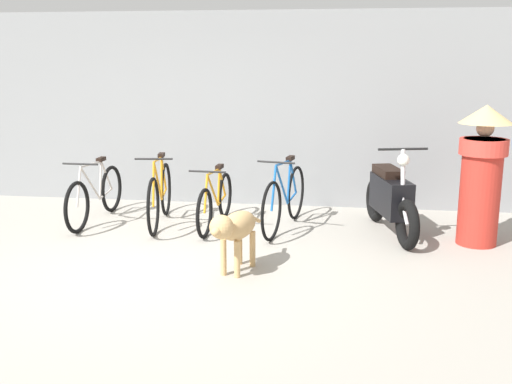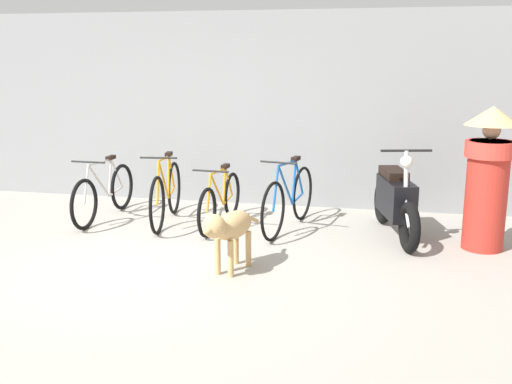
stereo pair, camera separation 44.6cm
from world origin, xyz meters
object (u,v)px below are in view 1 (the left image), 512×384
Objects in this scene: bicycle_2 at (215,202)px; stray_dog at (235,228)px; person_in_robes at (482,170)px; bicycle_1 at (160,196)px; bicycle_3 at (285,199)px; bicycle_0 at (95,196)px; motorcycle at (391,199)px.

stray_dog is at bearing 21.85° from bicycle_2.
bicycle_2 is at bearing 14.91° from person_in_robes.
stray_dog is at bearing 30.14° from bicycle_1.
bicycle_1 reaches higher than bicycle_3.
stray_dog is 0.63× the size of person_in_robes.
bicycle_2 is 1.72m from stray_dog.
bicycle_3 is at bearing 12.15° from person_in_robes.
bicycle_0 is 0.98× the size of motorcycle.
bicycle_0 reaches higher than bicycle_2.
bicycle_2 is 0.99× the size of person_in_robes.
bicycle_2 is 2.18m from motorcycle.
bicycle_2 is at bearing -76.26° from bicycle_3.
bicycle_2 is 0.91× the size of motorcycle.
bicycle_0 is 1.08× the size of bicycle_2.
motorcycle is 1.73× the size of stray_dog.
motorcycle is 1.10m from person_in_robes.
bicycle_1 is at bearing -125.52° from stray_dog.
motorcycle reaches higher than bicycle_0.
bicycle_1 is at bearing -86.74° from bicycle_2.
bicycle_0 is at bearing -110.98° from stray_dog.
bicycle_2 is 0.88m from bicycle_3.
person_in_robes is (3.15, -0.28, 0.54)m from bicycle_2.
bicycle_2 is 1.57× the size of stray_dog.
bicycle_2 is at bearing -104.32° from motorcycle.
motorcycle is (2.91, -0.02, 0.05)m from bicycle_1.
stray_dog is at bearing 0.02° from bicycle_3.
bicycle_1 is at bearing -77.33° from bicycle_3.
bicycle_3 is 2.34m from person_in_robes.
bicycle_0 is at bearing -104.62° from motorcycle.
bicycle_3 is 0.99× the size of motorcycle.
bicycle_1 is at bearing -104.30° from motorcycle.
bicycle_1 is 0.73m from bicycle_2.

